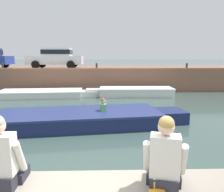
# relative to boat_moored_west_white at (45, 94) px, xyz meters

# --- Properties ---
(ground_plane) EXTENTS (400.00, 400.00, 0.00)m
(ground_plane) POSITION_rel_boat_moored_west_white_xyz_m (3.83, -4.67, -0.22)
(ground_plane) COLOR #384C47
(far_quay_wall) EXTENTS (60.00, 6.00, 1.69)m
(far_quay_wall) POSITION_rel_boat_moored_west_white_xyz_m (3.83, 4.77, 0.63)
(far_quay_wall) COLOR brown
(far_quay_wall) RESTS_ON ground
(far_wall_coping) EXTENTS (60.00, 0.24, 0.08)m
(far_wall_coping) POSITION_rel_boat_moored_west_white_xyz_m (3.83, 1.89, 1.51)
(far_wall_coping) COLOR #9F6C52
(far_wall_coping) RESTS_ON far_quay_wall
(boat_moored_west_white) EXTENTS (6.33, 2.31, 0.44)m
(boat_moored_west_white) POSITION_rel_boat_moored_west_white_xyz_m (0.00, 0.00, 0.00)
(boat_moored_west_white) COLOR white
(boat_moored_west_white) RESTS_ON ground
(boat_moored_central_white) EXTENTS (5.74, 1.65, 0.56)m
(boat_moored_central_white) POSITION_rel_boat_moored_west_white_xyz_m (5.72, 0.17, 0.06)
(boat_moored_central_white) COLOR white
(boat_moored_central_white) RESTS_ON ground
(motorboat_passing) EXTENTS (7.28, 2.86, 1.04)m
(motorboat_passing) POSITION_rel_boat_moored_west_white_xyz_m (3.28, -6.09, 0.06)
(motorboat_passing) COLOR navy
(motorboat_passing) RESTS_ON ground
(car_left_inner_white) EXTENTS (4.19, 1.91, 1.54)m
(car_left_inner_white) POSITION_rel_boat_moored_west_white_xyz_m (0.11, 3.22, 2.32)
(car_left_inner_white) COLOR white
(car_left_inner_white) RESTS_ON far_quay_wall
(mooring_bollard_west) EXTENTS (0.15, 0.15, 0.45)m
(mooring_bollard_west) POSITION_rel_boat_moored_west_white_xyz_m (-3.51, 2.02, 1.71)
(mooring_bollard_west) COLOR #2D2B28
(mooring_bollard_west) RESTS_ON far_quay_wall
(mooring_bollard_mid) EXTENTS (0.15, 0.15, 0.45)m
(mooring_bollard_mid) POSITION_rel_boat_moored_west_white_xyz_m (3.29, 2.02, 1.71)
(mooring_bollard_mid) COLOR #2D2B28
(mooring_bollard_mid) RESTS_ON far_quay_wall
(mooring_bollard_east) EXTENTS (0.15, 0.15, 0.45)m
(mooring_bollard_east) POSITION_rel_boat_moored_west_white_xyz_m (9.94, 2.02, 1.71)
(mooring_bollard_east) COLOR #2D2B28
(mooring_bollard_east) RESTS_ON far_quay_wall
(person_seated_left) EXTENTS (0.53, 0.52, 0.97)m
(person_seated_left) POSITION_rel_boat_moored_west_white_xyz_m (2.67, -11.48, 1.08)
(person_seated_left) COLOR #282833
(person_seated_left) RESTS_ON near_quay
(person_seated_right) EXTENTS (0.59, 0.60, 0.97)m
(person_seated_right) POSITION_rel_boat_moored_west_white_xyz_m (4.71, -11.57, 1.08)
(person_seated_right) COLOR #282833
(person_seated_right) RESTS_ON near_quay
(bottle_drink) EXTENTS (0.06, 0.06, 0.20)m
(bottle_drink) POSITION_rel_boat_moored_west_white_xyz_m (4.56, -11.69, 0.80)
(bottle_drink) COLOR #CCC64C
(bottle_drink) RESTS_ON near_quay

